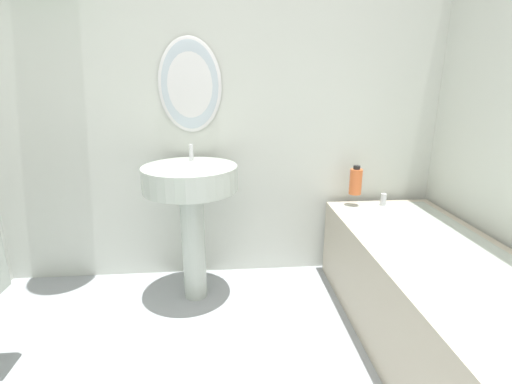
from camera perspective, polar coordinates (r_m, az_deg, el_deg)
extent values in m
cube|color=silver|center=(2.42, -5.71, 14.37)|extent=(2.99, 0.06, 2.40)
ellipsoid|color=silver|center=(2.38, -10.11, 15.86)|extent=(0.39, 0.02, 0.56)
ellipsoid|color=silver|center=(2.38, -10.13, 15.86)|extent=(0.35, 0.01, 0.52)
cylinder|color=#B2BCB2|center=(2.29, -9.57, -8.00)|extent=(0.14, 0.14, 0.69)
cylinder|color=#B2BCB2|center=(2.15, -10.10, 2.13)|extent=(0.54, 0.54, 0.14)
cylinder|color=silver|center=(2.27, -9.93, 6.01)|extent=(0.02, 0.02, 0.10)
cube|color=#B2A893|center=(2.11, 26.17, -14.76)|extent=(0.71, 1.64, 0.51)
cube|color=#B2BCB2|center=(2.00, 27.03, -8.96)|extent=(0.61, 1.54, 0.04)
cylinder|color=silver|center=(2.57, 19.01, -1.10)|extent=(0.04, 0.04, 0.08)
cylinder|color=#DB6633|center=(2.48, 15.09, 1.55)|extent=(0.08, 0.08, 0.16)
cylinder|color=black|center=(2.46, 15.25, 3.67)|extent=(0.04, 0.04, 0.02)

